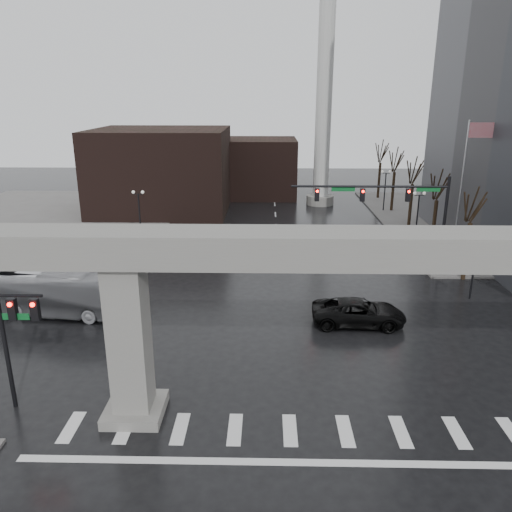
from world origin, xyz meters
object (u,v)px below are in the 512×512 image
at_px(signal_mast_arm, 397,204).
at_px(city_bus, 55,291).
at_px(pickup_truck, 359,312).
at_px(far_car, 226,242).

distance_m(signal_mast_arm, city_bus, 25.65).
xyz_separation_m(signal_mast_arm, pickup_truck, (-4.21, -9.15, -5.01)).
distance_m(pickup_truck, city_bus, 19.87).
bearing_deg(far_car, city_bus, -126.28).
bearing_deg(city_bus, far_car, -26.05).
distance_m(signal_mast_arm, pickup_truck, 11.26).
bearing_deg(far_car, signal_mast_arm, -27.53).
bearing_deg(pickup_truck, far_car, 33.46).
bearing_deg(city_bus, pickup_truck, -85.04).
distance_m(signal_mast_arm, far_car, 16.27).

